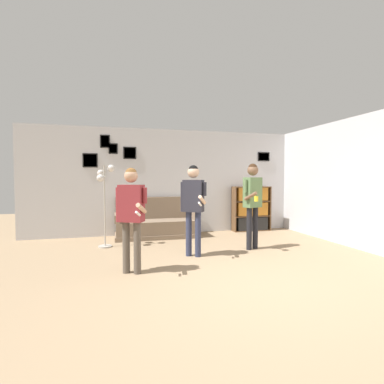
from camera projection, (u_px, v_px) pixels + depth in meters
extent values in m
plane|color=#937A5B|center=(264.00, 289.00, 3.89)|extent=(20.00, 20.00, 0.00)
cube|color=silver|center=(187.00, 182.00, 7.92)|extent=(8.17, 0.06, 2.70)
cube|color=black|center=(105.00, 141.00, 7.31)|extent=(0.23, 0.02, 0.32)
cube|color=#B2B2BC|center=(105.00, 141.00, 7.30)|extent=(0.19, 0.01, 0.27)
cube|color=black|center=(113.00, 149.00, 7.36)|extent=(0.22, 0.02, 0.26)
cube|color=gray|center=(113.00, 149.00, 7.36)|extent=(0.17, 0.01, 0.21)
cube|color=black|center=(90.00, 160.00, 7.24)|extent=(0.34, 0.02, 0.34)
cube|color=gray|center=(90.00, 160.00, 7.23)|extent=(0.30, 0.01, 0.29)
cube|color=black|center=(130.00, 153.00, 7.47)|extent=(0.31, 0.02, 0.30)
cube|color=#B2B2BC|center=(130.00, 153.00, 7.46)|extent=(0.27, 0.01, 0.25)
cube|color=black|center=(264.00, 157.00, 8.41)|extent=(0.35, 0.02, 0.25)
cube|color=#B2B2BC|center=(264.00, 157.00, 8.40)|extent=(0.31, 0.01, 0.20)
cube|color=silver|center=(338.00, 182.00, 6.60)|extent=(0.06, 6.61, 2.70)
cube|color=#7A6651|center=(157.00, 235.00, 7.30)|extent=(2.00, 0.80, 0.10)
cube|color=#7A6651|center=(157.00, 227.00, 7.29)|extent=(1.94, 0.74, 0.32)
cube|color=#7A6651|center=(155.00, 208.00, 7.59)|extent=(1.94, 0.14, 0.55)
cube|color=#7A6651|center=(117.00, 218.00, 7.04)|extent=(0.12, 0.74, 0.18)
cube|color=#7A6651|center=(194.00, 215.00, 7.52)|extent=(0.12, 0.74, 0.18)
cube|color=brown|center=(234.00, 209.00, 8.06)|extent=(0.02, 0.30, 1.21)
cube|color=brown|center=(268.00, 208.00, 8.32)|extent=(0.02, 0.30, 1.21)
cube|color=brown|center=(249.00, 208.00, 8.33)|extent=(1.05, 0.01, 1.21)
cube|color=brown|center=(251.00, 230.00, 8.22)|extent=(1.01, 0.30, 0.02)
cube|color=brown|center=(251.00, 187.00, 8.16)|extent=(1.01, 0.30, 0.02)
cube|color=brown|center=(251.00, 216.00, 8.20)|extent=(1.01, 0.30, 0.02)
cube|color=brown|center=(251.00, 201.00, 8.18)|extent=(1.01, 0.30, 0.02)
cube|color=black|center=(251.00, 223.00, 8.20)|extent=(0.87, 0.26, 0.35)
cube|color=#B77023|center=(251.00, 209.00, 8.18)|extent=(0.87, 0.26, 0.35)
cube|color=#B77023|center=(252.00, 194.00, 8.16)|extent=(0.87, 0.26, 0.35)
cylinder|color=#ADA89E|center=(105.00, 246.00, 6.26)|extent=(0.28, 0.28, 0.03)
cylinder|color=#ADA89E|center=(105.00, 206.00, 6.22)|extent=(0.03, 0.03, 1.68)
cylinder|color=#ADA89E|center=(108.00, 167.00, 6.20)|extent=(0.02, 0.16, 0.02)
sphere|color=silver|center=(111.00, 168.00, 6.22)|extent=(0.15, 0.15, 0.15)
cylinder|color=#ADA89E|center=(102.00, 172.00, 6.24)|extent=(0.15, 0.09, 0.02)
sphere|color=silver|center=(101.00, 173.00, 6.29)|extent=(0.15, 0.15, 0.15)
cylinder|color=#ADA89E|center=(102.00, 177.00, 6.12)|extent=(0.15, 0.09, 0.02)
sphere|color=silver|center=(100.00, 178.00, 6.06)|extent=(0.15, 0.15, 0.15)
cylinder|color=brown|center=(126.00, 247.00, 4.54)|extent=(0.11, 0.11, 0.79)
cylinder|color=brown|center=(137.00, 248.00, 4.50)|extent=(0.11, 0.11, 0.79)
cube|color=maroon|center=(131.00, 203.00, 4.49)|extent=(0.41, 0.34, 0.56)
sphere|color=tan|center=(131.00, 176.00, 4.47)|extent=(0.20, 0.20, 0.20)
sphere|color=brown|center=(131.00, 173.00, 4.47)|extent=(0.17, 0.17, 0.17)
cylinder|color=maroon|center=(145.00, 195.00, 4.44)|extent=(0.07, 0.07, 0.24)
cylinder|color=tan|center=(141.00, 208.00, 4.32)|extent=(0.19, 0.28, 0.18)
cylinder|color=white|center=(138.00, 214.00, 4.19)|extent=(0.10, 0.14, 0.09)
cylinder|color=maroon|center=(118.00, 205.00, 4.54)|extent=(0.07, 0.07, 0.52)
cylinder|color=#2D334C|center=(189.00, 234.00, 5.54)|extent=(0.11, 0.11, 0.83)
cylinder|color=#2D334C|center=(198.00, 234.00, 5.48)|extent=(0.11, 0.11, 0.83)
cube|color=#282833|center=(193.00, 196.00, 5.48)|extent=(0.41, 0.37, 0.58)
sphere|color=#D1A889|center=(193.00, 172.00, 5.46)|extent=(0.21, 0.21, 0.21)
sphere|color=black|center=(193.00, 170.00, 5.46)|extent=(0.18, 0.18, 0.18)
cylinder|color=#282833|center=(205.00, 189.00, 5.40)|extent=(0.07, 0.07, 0.25)
cylinder|color=#D1A889|center=(202.00, 200.00, 5.28)|extent=(0.22, 0.28, 0.19)
cylinder|color=white|center=(200.00, 204.00, 5.15)|extent=(0.11, 0.14, 0.09)
cylinder|color=#282833|center=(182.00, 197.00, 5.55)|extent=(0.07, 0.07, 0.55)
cylinder|color=black|center=(249.00, 229.00, 6.02)|extent=(0.11, 0.11, 0.85)
cylinder|color=black|center=(255.00, 228.00, 6.13)|extent=(0.11, 0.11, 0.85)
cube|color=#5B7A4C|center=(253.00, 192.00, 6.04)|extent=(0.41, 0.32, 0.60)
sphere|color=brown|center=(253.00, 170.00, 6.02)|extent=(0.22, 0.22, 0.22)
sphere|color=#382314|center=(253.00, 168.00, 6.02)|extent=(0.19, 0.19, 0.19)
cylinder|color=#5B7A4C|center=(260.00, 193.00, 6.17)|extent=(0.07, 0.07, 0.57)
cylinder|color=#5B7A4C|center=(245.00, 186.00, 5.90)|extent=(0.07, 0.07, 0.26)
cylinder|color=brown|center=(251.00, 196.00, 5.80)|extent=(0.18, 0.31, 0.19)
cylinder|color=yellow|center=(256.00, 199.00, 5.69)|extent=(0.08, 0.08, 0.10)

